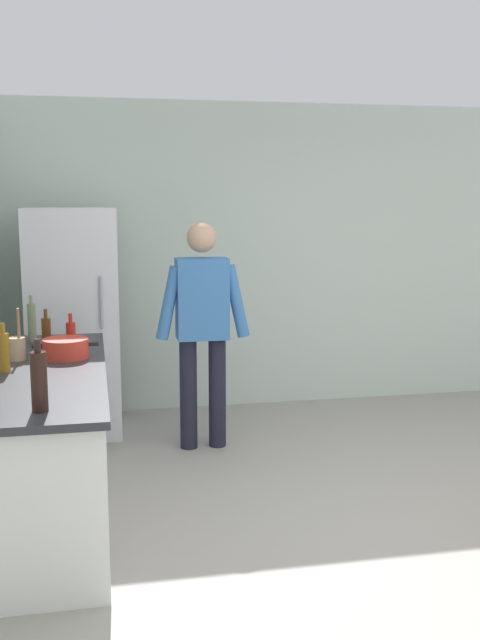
% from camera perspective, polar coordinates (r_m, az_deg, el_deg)
% --- Properties ---
extents(ground_plane, '(14.00, 14.00, 0.00)m').
position_cam_1_polar(ground_plane, '(4.29, 14.34, -16.72)').
color(ground_plane, '#9E998E').
extents(wall_back, '(6.40, 0.12, 2.70)m').
position_cam_1_polar(wall_back, '(6.70, 3.64, 4.98)').
color(wall_back, silver).
rests_on(wall_back, ground_plane).
extents(kitchen_counter, '(0.64, 2.20, 0.90)m').
position_cam_1_polar(kitchen_counter, '(4.49, -14.41, -9.28)').
color(kitchen_counter, white).
rests_on(kitchen_counter, ground_plane).
extents(refrigerator, '(0.70, 0.67, 1.80)m').
position_cam_1_polar(refrigerator, '(5.93, -12.86, -0.20)').
color(refrigerator, white).
rests_on(refrigerator, ground_plane).
extents(person, '(0.70, 0.22, 1.70)m').
position_cam_1_polar(person, '(5.43, -2.95, -0.02)').
color(person, '#1E1E2D').
rests_on(person, ground_plane).
extents(cooking_pot, '(0.40, 0.28, 0.12)m').
position_cam_1_polar(cooking_pot, '(4.62, -13.44, -2.16)').
color(cooking_pot, red).
rests_on(cooking_pot, kitchen_counter).
extents(utensil_jar, '(0.11, 0.11, 0.32)m').
position_cam_1_polar(utensil_jar, '(4.64, -17.02, -2.04)').
color(utensil_jar, tan).
rests_on(utensil_jar, kitchen_counter).
extents(bottle_sauce_red, '(0.06, 0.06, 0.24)m').
position_cam_1_polar(bottle_sauce_red, '(4.85, -13.04, -1.18)').
color(bottle_sauce_red, '#B22319').
rests_on(bottle_sauce_red, kitchen_counter).
extents(bottle_oil_amber, '(0.06, 0.06, 0.28)m').
position_cam_1_polar(bottle_oil_amber, '(4.34, -17.93, -2.37)').
color(bottle_oil_amber, '#996619').
rests_on(bottle_oil_amber, kitchen_counter).
extents(bottle_beer_brown, '(0.06, 0.06, 0.26)m').
position_cam_1_polar(bottle_beer_brown, '(4.94, -14.86, -0.94)').
color(bottle_beer_brown, '#5B3314').
rests_on(bottle_beer_brown, kitchen_counter).
extents(bottle_wine_dark, '(0.08, 0.08, 0.34)m').
position_cam_1_polar(bottle_wine_dark, '(3.48, -15.40, -4.58)').
color(bottle_wine_dark, black).
rests_on(bottle_wine_dark, kitchen_counter).
extents(bottle_vinegar_tall, '(0.06, 0.06, 0.32)m').
position_cam_1_polar(bottle_vinegar_tall, '(5.20, -15.92, -0.15)').
color(bottle_vinegar_tall, gray).
rests_on(bottle_vinegar_tall, kitchen_counter).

